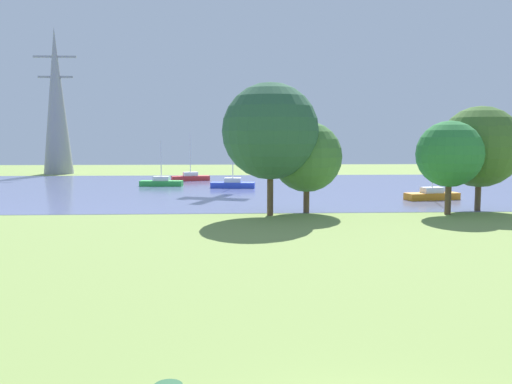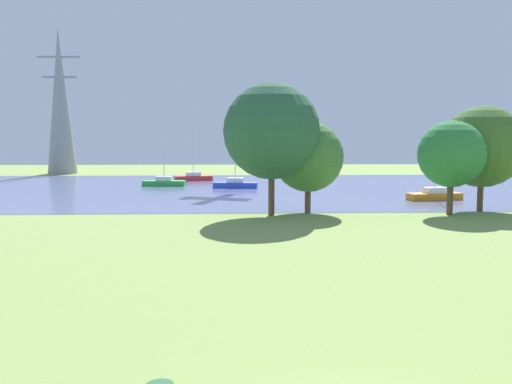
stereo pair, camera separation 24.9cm
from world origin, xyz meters
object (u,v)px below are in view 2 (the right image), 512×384
at_px(tree_mid_shore, 272,131).
at_px(tree_west_near, 452,154).
at_px(sailboat_blue, 235,184).
at_px(tree_west_far, 308,157).
at_px(sailboat_red, 193,177).
at_px(electricity_pylon, 60,101).
at_px(tree_east_near, 482,147).
at_px(sailboat_green, 164,182).
at_px(sailboat_orange, 434,195).

relative_size(tree_mid_shore, tree_west_near, 1.39).
distance_m(sailboat_blue, tree_west_far, 20.78).
height_order(sailboat_red, tree_west_near, tree_west_near).
bearing_deg(tree_mid_shore, electricity_pylon, 122.41).
bearing_deg(tree_west_far, tree_east_near, 2.13).
height_order(sailboat_green, tree_west_far, tree_west_far).
height_order(sailboat_green, sailboat_orange, sailboat_orange).
height_order(sailboat_orange, electricity_pylon, electricity_pylon).
bearing_deg(tree_west_far, sailboat_green, 120.88).
bearing_deg(electricity_pylon, sailboat_green, -50.19).
height_order(sailboat_orange, tree_east_near, tree_east_near).
height_order(tree_west_far, electricity_pylon, electricity_pylon).
distance_m(sailboat_green, tree_east_near, 34.75).
relative_size(sailboat_blue, sailboat_orange, 0.87).
bearing_deg(tree_west_far, tree_west_near, -7.87).
xyz_separation_m(sailboat_orange, tree_east_near, (0.77, -7.16, 4.36)).
bearing_deg(sailboat_green, sailboat_red, 70.30).
height_order(tree_west_far, tree_west_near, tree_west_near).
relative_size(tree_mid_shore, tree_east_near, 1.19).
bearing_deg(sailboat_orange, tree_mid_shore, -149.50).
height_order(sailboat_red, tree_west_far, tree_west_far).
height_order(sailboat_red, tree_east_near, tree_east_near).
bearing_deg(tree_mid_shore, tree_west_near, -0.59).
distance_m(tree_west_near, tree_east_near, 3.64).
distance_m(tree_west_near, electricity_pylon, 62.59).
xyz_separation_m(sailboat_blue, sailboat_green, (-8.15, 2.71, -0.00)).
xyz_separation_m(tree_mid_shore, tree_east_near, (15.87, 1.74, -1.13)).
bearing_deg(tree_east_near, sailboat_orange, 96.12).
height_order(sailboat_green, tree_west_near, tree_west_near).
relative_size(sailboat_red, sailboat_green, 1.18).
height_order(sailboat_blue, electricity_pylon, electricity_pylon).
relative_size(sailboat_green, tree_west_near, 0.76).
height_order(sailboat_red, electricity_pylon, electricity_pylon).
relative_size(sailboat_green, sailboat_orange, 0.82).
distance_m(tree_west_far, tree_east_near, 13.14).
bearing_deg(sailboat_blue, sailboat_red, 117.45).
xyz_separation_m(tree_east_near, electricity_pylon, (-44.99, 44.12, 6.24)).
bearing_deg(tree_west_far, sailboat_red, 109.52).
relative_size(sailboat_orange, tree_east_near, 0.79).
distance_m(sailboat_red, tree_west_near, 37.94).
height_order(sailboat_green, tree_mid_shore, tree_mid_shore).
distance_m(sailboat_green, tree_west_near, 33.70).
distance_m(sailboat_green, sailboat_orange, 29.75).
bearing_deg(tree_west_far, electricity_pylon, 125.55).
bearing_deg(tree_west_near, sailboat_green, 134.53).
distance_m(tree_mid_shore, tree_west_near, 12.90).
bearing_deg(tree_mid_shore, sailboat_red, 104.16).
bearing_deg(tree_west_near, tree_east_near, 31.31).
distance_m(sailboat_orange, tree_west_near, 10.09).
distance_m(sailboat_blue, tree_east_near, 27.00).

